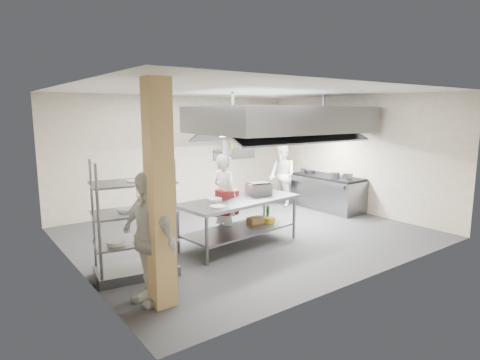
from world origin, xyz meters
TOP-DOWN VIEW (x-y plane):
  - floor at (0.00, 0.00)m, footprint 7.00×7.00m
  - ceiling at (0.00, 0.00)m, footprint 7.00×7.00m
  - wall_back at (0.00, 3.00)m, footprint 7.00×0.00m
  - wall_left at (-3.50, 0.00)m, footprint 0.00×6.00m
  - wall_right at (3.50, 0.00)m, footprint 0.00×6.00m
  - column at (-2.90, -1.90)m, footprint 0.30×0.30m
  - exhaust_hood at (1.30, 0.40)m, footprint 4.00×2.50m
  - hood_strip_a at (0.40, 0.40)m, footprint 1.60×0.12m
  - hood_strip_b at (2.20, 0.40)m, footprint 1.60×0.12m
  - wall_shelf at (1.80, 2.84)m, footprint 1.50×0.28m
  - island at (-0.59, -0.50)m, footprint 2.54×1.28m
  - island_worktop at (-0.59, -0.50)m, footprint 2.54×1.28m
  - island_undershelf at (-0.59, -0.50)m, footprint 2.34×1.16m
  - pass_rack at (-2.80, -0.73)m, footprint 1.34×0.91m
  - cooking_range at (3.08, 0.50)m, footprint 0.80×2.00m
  - range_top at (3.08, 0.50)m, footprint 0.78×1.96m
  - chef_head at (-0.60, -0.02)m, footprint 0.46×0.67m
  - chef_line at (2.34, 1.50)m, footprint 0.74×0.90m
  - chef_plating at (-3.00, -1.70)m, footprint 0.66×1.13m
  - griddle at (0.01, -0.34)m, footprint 0.52×0.44m
  - wicker_basket at (-0.11, -0.40)m, footprint 0.31×0.22m
  - stockpot at (2.87, 0.08)m, footprint 0.24×0.24m
  - plate_stack at (-2.80, -0.73)m, footprint 0.28×0.28m

SIDE VIEW (x-z plane):
  - floor at x=0.00m, z-range 0.00..0.00m
  - island_undershelf at x=-0.59m, z-range 0.28..0.32m
  - wicker_basket at x=-0.11m, z-range 0.32..0.45m
  - cooking_range at x=3.08m, z-range 0.00..0.84m
  - island at x=-0.59m, z-range 0.00..0.91m
  - plate_stack at x=-2.80m, z-range 0.57..0.62m
  - chef_line at x=2.34m, z-range 0.00..1.71m
  - range_top at x=3.08m, z-range 0.84..0.90m
  - chef_head at x=-0.60m, z-range 0.00..1.75m
  - island_worktop at x=-0.59m, z-range 0.85..0.91m
  - chef_plating at x=-3.00m, z-range 0.00..1.81m
  - pass_rack at x=-2.80m, z-range 0.00..1.86m
  - stockpot at x=2.87m, z-range 0.90..1.06m
  - griddle at x=0.01m, z-range 0.91..1.13m
  - wall_back at x=0.00m, z-range -2.00..5.00m
  - wall_left at x=-3.50m, z-range -1.50..4.50m
  - wall_right at x=3.50m, z-range -1.50..4.50m
  - column at x=-2.90m, z-range 0.00..3.00m
  - wall_shelf at x=1.80m, z-range 1.48..1.52m
  - hood_strip_a at x=0.40m, z-range 2.06..2.10m
  - hood_strip_b at x=2.20m, z-range 2.06..2.10m
  - exhaust_hood at x=1.30m, z-range 2.10..2.70m
  - ceiling at x=0.00m, z-range 3.00..3.00m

